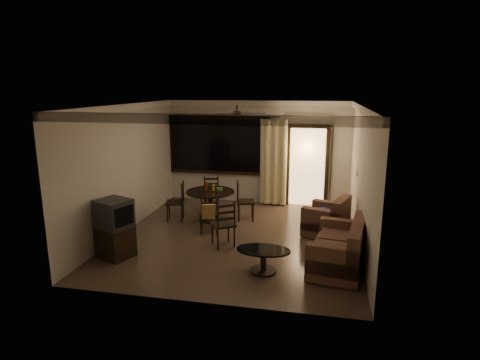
% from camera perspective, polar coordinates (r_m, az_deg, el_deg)
% --- Properties ---
extents(ground, '(5.50, 5.50, 0.00)m').
position_cam_1_polar(ground, '(8.73, -0.40, -8.08)').
color(ground, '#7F6651').
rests_on(ground, ground).
extents(room_shell, '(5.50, 6.70, 5.50)m').
position_cam_1_polar(room_shell, '(9.89, 5.08, 5.36)').
color(room_shell, beige).
rests_on(room_shell, ground).
extents(dining_table, '(1.15, 1.15, 0.94)m').
position_cam_1_polar(dining_table, '(9.66, -4.23, -2.45)').
color(dining_table, black).
rests_on(dining_table, ground).
extents(dining_chair_west, '(0.51, 0.51, 0.95)m').
position_cam_1_polar(dining_chair_west, '(9.81, -9.11, -4.09)').
color(dining_chair_west, black).
rests_on(dining_chair_west, ground).
extents(dining_chair_east, '(0.51, 0.51, 0.95)m').
position_cam_1_polar(dining_chair_east, '(9.74, 0.73, -4.04)').
color(dining_chair_east, black).
rests_on(dining_chair_east, ground).
extents(dining_chair_south, '(0.51, 0.55, 0.95)m').
position_cam_1_polar(dining_chair_south, '(8.92, -4.42, -5.57)').
color(dining_chair_south, black).
rests_on(dining_chair_south, ground).
extents(dining_chair_north, '(0.51, 0.51, 0.95)m').
position_cam_1_polar(dining_chair_north, '(10.49, -4.04, -2.81)').
color(dining_chair_north, black).
rests_on(dining_chair_north, ground).
extents(tv_cabinet, '(0.74, 0.71, 1.12)m').
position_cam_1_polar(tv_cabinet, '(7.93, -17.39, -6.59)').
color(tv_cabinet, black).
rests_on(tv_cabinet, ground).
extents(sofa, '(1.09, 1.71, 0.85)m').
position_cam_1_polar(sofa, '(7.43, 14.15, -9.60)').
color(sofa, '#3F201D').
rests_on(sofa, ground).
extents(armchair, '(1.08, 1.08, 0.85)m').
position_cam_1_polar(armchair, '(8.90, 12.45, -5.57)').
color(armchair, '#3F201D').
rests_on(armchair, ground).
extents(coffee_table, '(0.95, 0.57, 0.41)m').
position_cam_1_polar(coffee_table, '(7.11, 3.34, -10.84)').
color(coffee_table, black).
rests_on(coffee_table, ground).
extents(side_chair, '(0.60, 0.60, 0.97)m').
position_cam_1_polar(side_chair, '(8.16, -2.37, -7.47)').
color(side_chair, black).
rests_on(side_chair, ground).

